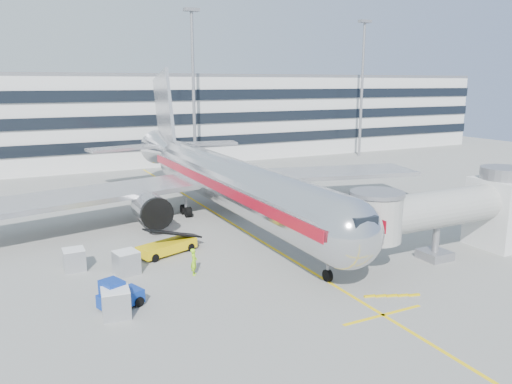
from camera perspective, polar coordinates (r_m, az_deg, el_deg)
name	(u,v)px	position (r m, az deg, el deg)	size (l,w,h in m)	color
ground	(274,249)	(43.36, 2.11, -6.54)	(180.00, 180.00, 0.00)	gray
lead_in_line	(228,221)	(51.95, -3.21, -3.33)	(0.25, 70.00, 0.01)	yellow
stop_bar	(383,315)	(32.72, 14.31, -13.47)	(6.00, 0.25, 0.01)	yellow
main_jet	(221,178)	(52.52, -4.01, 1.58)	(50.95, 48.70, 16.06)	silver
jet_bridge	(453,211)	(43.66, 21.59, -1.99)	(17.80, 4.50, 7.00)	silver
terminal	(124,117)	(96.14, -14.86, 8.25)	(150.00, 24.25, 15.60)	silver
light_mast_centre	(193,77)	(82.74, -7.20, 12.87)	(2.40, 1.20, 25.45)	gray
light_mast_east	(362,78)	(99.46, 12.06, 12.60)	(2.40, 1.20, 25.45)	gray
belt_loader	(167,246)	(42.57, -10.14, -6.08)	(5.40, 3.43, 2.54)	#E1BC09
baggage_tug	(118,296)	(33.41, -15.48, -11.35)	(3.02, 2.44, 1.99)	navy
cargo_container_left	(126,262)	(39.01, -14.60, -7.78)	(1.93, 1.93, 1.74)	#A5A7AC
cargo_container_right	(74,259)	(40.90, -20.07, -7.26)	(1.57, 1.57, 1.67)	#A5A7AC
cargo_container_front	(116,303)	(32.38, -15.72, -12.11)	(1.83, 1.83, 1.76)	#A5A7AC
ramp_worker	(194,262)	(37.75, -7.10, -7.91)	(0.75, 0.49, 2.05)	#9FF019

